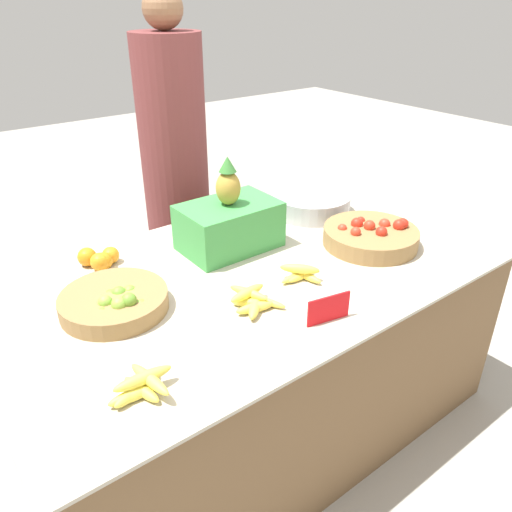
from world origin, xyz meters
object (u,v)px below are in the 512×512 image
tomato_basket (370,236)px  price_sign (329,309)px  produce_crate (229,223)px  vendor_person (176,180)px  metal_bowl (311,203)px  lime_bowl (115,301)px

tomato_basket → price_sign: bearing=-151.4°
tomato_basket → produce_crate: (-0.46, 0.33, 0.07)m
price_sign → produce_crate: (0.05, 0.60, 0.06)m
price_sign → produce_crate: size_ratio=0.39×
price_sign → vendor_person: vendor_person is taller
tomato_basket → metal_bowl: tomato_basket is taller
lime_bowl → produce_crate: (0.55, 0.14, 0.07)m
price_sign → vendor_person: bearing=92.4°
price_sign → vendor_person: (0.22, 1.35, -0.01)m
lime_bowl → price_sign: (0.50, -0.46, 0.01)m
lime_bowl → vendor_person: vendor_person is taller
price_sign → tomato_basket: bearing=40.3°
tomato_basket → price_sign: 0.58m
tomato_basket → price_sign: tomato_basket is taller
produce_crate → metal_bowl: bearing=7.4°
tomato_basket → price_sign: size_ratio=2.57×
tomato_basket → vendor_person: vendor_person is taller
metal_bowl → vendor_person: bearing=115.4°
lime_bowl → produce_crate: produce_crate is taller
tomato_basket → metal_bowl: (0.04, 0.39, 0.01)m
lime_bowl → vendor_person: size_ratio=0.21×
price_sign → produce_crate: bearing=97.4°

